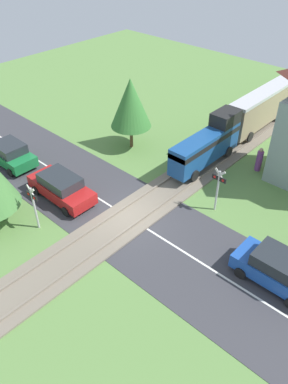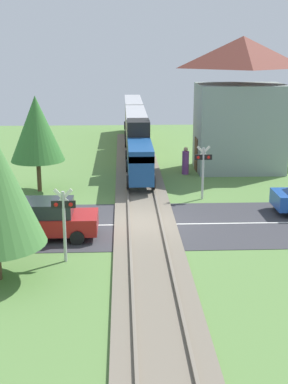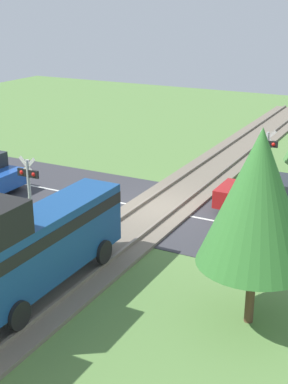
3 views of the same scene
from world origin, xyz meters
name	(u,v)px [view 3 (image 3 of 3)]	position (x,y,z in m)	size (l,w,h in m)	color
ground_plane	(158,211)	(0.00, 0.00, 0.00)	(60.00, 60.00, 0.00)	#5B8442
road_surface	(158,210)	(0.00, 0.00, 0.01)	(48.00, 6.40, 0.02)	#38383D
track_bed	(158,209)	(0.00, 0.00, 0.07)	(2.80, 48.00, 0.24)	#756B5B
car_near_crossing	(277,198)	(-4.38, -1.44, 0.84)	(4.60, 2.00, 1.63)	#A81919
crossing_signal_west_approach	(267,153)	(-3.19, -4.01, 1.85)	(0.90, 0.18, 2.86)	#B7B7B7
crossing_signal_east_approach	(29,184)	(3.19, 4.01, 1.85)	(0.90, 0.18, 2.86)	#B7B7B7
tree_roadside_hedge	(258,198)	(-5.61, 5.96, 3.49)	(2.94, 2.94, 5.26)	brown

